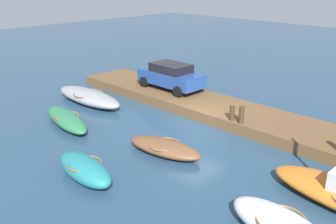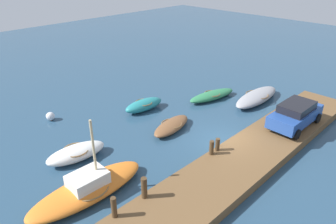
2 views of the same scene
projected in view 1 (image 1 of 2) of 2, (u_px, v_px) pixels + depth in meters
ground_plane at (196, 125)px, 18.83m from camera, size 84.00×84.00×0.00m
dock_platform at (221, 110)px, 20.13m from camera, size 20.62×3.28×0.54m
rowboat_green at (67, 119)px, 18.73m from camera, size 4.50×2.01×0.63m
rowboat_brown at (164, 147)px, 15.70m from camera, size 3.61×1.91×0.59m
dinghy_teal at (85, 169)px, 13.75m from camera, size 3.22×1.45×0.82m
motorboat_grey at (88, 97)px, 21.93m from camera, size 5.40×1.82×0.77m
mooring_post_mid_east at (242, 115)px, 17.51m from camera, size 0.25×0.25×0.83m
mooring_post_east at (232, 113)px, 17.88m from camera, size 0.25×0.25×0.74m
parked_car at (171, 76)px, 22.65m from camera, size 4.21×2.05×1.57m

